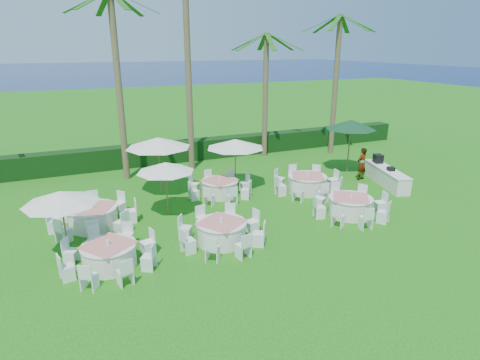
{
  "coord_description": "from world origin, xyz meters",
  "views": [
    {
      "loc": [
        -4.62,
        -11.07,
        6.64
      ],
      "look_at": [
        1.66,
        3.58,
        1.3
      ],
      "focal_mm": 30.0,
      "sensor_mm": 36.0,
      "label": 1
    }
  ],
  "objects_px": {
    "umbrella_a": "(60,197)",
    "banquet_table_c": "(350,206)",
    "banquet_table_d": "(93,216)",
    "buffet_table": "(386,176)",
    "staff_person": "(362,164)",
    "banquet_table_a": "(109,255)",
    "umbrella_d": "(235,144)",
    "umbrella_c": "(158,143)",
    "banquet_table_b": "(222,232)",
    "banquet_table_f": "(307,183)",
    "umbrella_green": "(351,124)",
    "banquet_table_e": "(220,187)",
    "umbrella_b": "(165,167)"
  },
  "relations": [
    {
      "from": "umbrella_a",
      "to": "umbrella_green",
      "type": "bearing_deg",
      "value": 16.47
    },
    {
      "from": "umbrella_d",
      "to": "staff_person",
      "type": "distance_m",
      "value": 6.81
    },
    {
      "from": "banquet_table_d",
      "to": "buffet_table",
      "type": "distance_m",
      "value": 13.95
    },
    {
      "from": "banquet_table_e",
      "to": "umbrella_d",
      "type": "xyz_separation_m",
      "value": [
        1.05,
        0.63,
        1.85
      ]
    },
    {
      "from": "banquet_table_a",
      "to": "umbrella_c",
      "type": "relative_size",
      "value": 1.01
    },
    {
      "from": "banquet_table_c",
      "to": "banquet_table_f",
      "type": "relative_size",
      "value": 0.96
    },
    {
      "from": "banquet_table_f",
      "to": "umbrella_b",
      "type": "xyz_separation_m",
      "value": [
        -6.78,
        -0.14,
        1.64
      ]
    },
    {
      "from": "banquet_table_f",
      "to": "umbrella_c",
      "type": "height_order",
      "value": "umbrella_c"
    },
    {
      "from": "umbrella_c",
      "to": "staff_person",
      "type": "distance_m",
      "value": 10.38
    },
    {
      "from": "umbrella_c",
      "to": "banquet_table_b",
      "type": "bearing_deg",
      "value": -81.14
    },
    {
      "from": "umbrella_a",
      "to": "banquet_table_c",
      "type": "bearing_deg",
      "value": -3.62
    },
    {
      "from": "banquet_table_a",
      "to": "umbrella_green",
      "type": "xyz_separation_m",
      "value": [
        13.19,
        5.25,
        2.26
      ]
    },
    {
      "from": "staff_person",
      "to": "banquet_table_a",
      "type": "bearing_deg",
      "value": 0.57
    },
    {
      "from": "staff_person",
      "to": "buffet_table",
      "type": "bearing_deg",
      "value": 106.41
    },
    {
      "from": "banquet_table_a",
      "to": "staff_person",
      "type": "relative_size",
      "value": 1.77
    },
    {
      "from": "umbrella_d",
      "to": "banquet_table_b",
      "type": "bearing_deg",
      "value": -117.5
    },
    {
      "from": "umbrella_d",
      "to": "banquet_table_d",
      "type": "bearing_deg",
      "value": -163.94
    },
    {
      "from": "banquet_table_a",
      "to": "banquet_table_d",
      "type": "height_order",
      "value": "banquet_table_d"
    },
    {
      "from": "banquet_table_f",
      "to": "banquet_table_c",
      "type": "bearing_deg",
      "value": -87.83
    },
    {
      "from": "banquet_table_c",
      "to": "umbrella_c",
      "type": "xyz_separation_m",
      "value": [
        -6.6,
        5.53,
        2.07
      ]
    },
    {
      "from": "umbrella_b",
      "to": "umbrella_a",
      "type": "bearing_deg",
      "value": -149.44
    },
    {
      "from": "umbrella_c",
      "to": "umbrella_green",
      "type": "relative_size",
      "value": 1.01
    },
    {
      "from": "umbrella_a",
      "to": "staff_person",
      "type": "height_order",
      "value": "umbrella_a"
    },
    {
      "from": "banquet_table_b",
      "to": "banquet_table_c",
      "type": "height_order",
      "value": "banquet_table_c"
    },
    {
      "from": "banquet_table_f",
      "to": "staff_person",
      "type": "relative_size",
      "value": 1.9
    },
    {
      "from": "umbrella_d",
      "to": "banquet_table_a",
      "type": "bearing_deg",
      "value": -141.17
    },
    {
      "from": "banquet_table_a",
      "to": "banquet_table_f",
      "type": "bearing_deg",
      "value": 19.87
    },
    {
      "from": "umbrella_a",
      "to": "staff_person",
      "type": "distance_m",
      "value": 14.55
    },
    {
      "from": "banquet_table_d",
      "to": "umbrella_c",
      "type": "xyz_separation_m",
      "value": [
        3.2,
        2.57,
        2.05
      ]
    },
    {
      "from": "banquet_table_d",
      "to": "umbrella_c",
      "type": "distance_m",
      "value": 4.59
    },
    {
      "from": "umbrella_a",
      "to": "umbrella_c",
      "type": "height_order",
      "value": "umbrella_c"
    },
    {
      "from": "umbrella_d",
      "to": "staff_person",
      "type": "height_order",
      "value": "umbrella_d"
    },
    {
      "from": "umbrella_c",
      "to": "buffet_table",
      "type": "xyz_separation_m",
      "value": [
        10.75,
        -3.04,
        -2.04
      ]
    },
    {
      "from": "banquet_table_a",
      "to": "umbrella_c",
      "type": "distance_m",
      "value": 6.87
    },
    {
      "from": "buffet_table",
      "to": "umbrella_c",
      "type": "bearing_deg",
      "value": 164.23
    },
    {
      "from": "umbrella_c",
      "to": "banquet_table_f",
      "type": "bearing_deg",
      "value": -20.6
    },
    {
      "from": "banquet_table_d",
      "to": "buffet_table",
      "type": "bearing_deg",
      "value": -1.9
    },
    {
      "from": "banquet_table_b",
      "to": "umbrella_d",
      "type": "xyz_separation_m",
      "value": [
        2.64,
        5.07,
        1.84
      ]
    },
    {
      "from": "banquet_table_b",
      "to": "banquet_table_f",
      "type": "distance_m",
      "value": 6.48
    },
    {
      "from": "umbrella_a",
      "to": "banquet_table_a",
      "type": "bearing_deg",
      "value": -40.16
    },
    {
      "from": "banquet_table_b",
      "to": "banquet_table_c",
      "type": "bearing_deg",
      "value": 1.79
    },
    {
      "from": "staff_person",
      "to": "umbrella_c",
      "type": "bearing_deg",
      "value": -27.09
    },
    {
      "from": "banquet_table_c",
      "to": "banquet_table_f",
      "type": "xyz_separation_m",
      "value": [
        -0.12,
        3.09,
        0.01
      ]
    },
    {
      "from": "umbrella_b",
      "to": "umbrella_green",
      "type": "relative_size",
      "value": 0.8
    },
    {
      "from": "umbrella_green",
      "to": "banquet_table_f",
      "type": "bearing_deg",
      "value": -153.85
    },
    {
      "from": "banquet_table_e",
      "to": "buffet_table",
      "type": "xyz_separation_m",
      "value": [
        8.27,
        -1.77,
        0.05
      ]
    },
    {
      "from": "banquet_table_b",
      "to": "umbrella_c",
      "type": "bearing_deg",
      "value": 98.86
    },
    {
      "from": "banquet_table_c",
      "to": "staff_person",
      "type": "height_order",
      "value": "staff_person"
    },
    {
      "from": "banquet_table_b",
      "to": "staff_person",
      "type": "xyz_separation_m",
      "value": [
        9.17,
        3.75,
        0.44
      ]
    },
    {
      "from": "umbrella_d",
      "to": "umbrella_green",
      "type": "distance_m",
      "value": 6.73
    }
  ]
}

